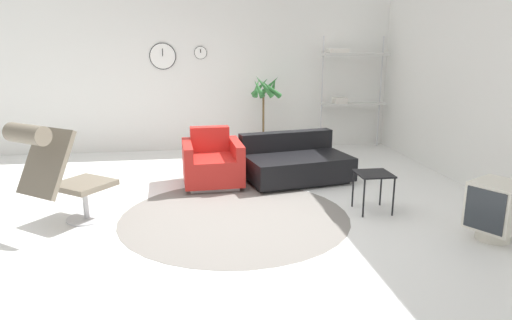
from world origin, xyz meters
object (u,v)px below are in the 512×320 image
lounge_chair (57,167)px  potted_plant (264,118)px  couch_low (295,164)px  shelf_unit (349,73)px  side_table (374,178)px  armchair_red (212,164)px  crt_television (496,209)px

lounge_chair → potted_plant: size_ratio=0.82×
couch_low → shelf_unit: size_ratio=0.77×
couch_low → potted_plant: bearing=-95.3°
couch_low → side_table: 1.52m
couch_low → lounge_chair: bearing=15.8°
shelf_unit → side_table: bearing=-103.8°
armchair_red → side_table: armchair_red is taller
crt_television → potted_plant: 4.35m
couch_low → side_table: bearing=102.3°
side_table → shelf_unit: (0.80, 3.27, 0.99)m
armchair_red → couch_low: 1.18m
couch_low → crt_television: couch_low is taller
shelf_unit → crt_television: bearing=-88.9°
armchair_red → couch_low: bearing=-179.8°
side_table → crt_television: (0.88, -0.94, -0.08)m
lounge_chair → crt_television: bearing=25.7°
armchair_red → side_table: size_ratio=1.91×
lounge_chair → crt_television: 4.42m
couch_low → potted_plant: (-0.17, 1.68, 0.41)m
armchair_red → crt_television: size_ratio=1.42×
armchair_red → potted_plant: bearing=-122.8°
side_table → potted_plant: bearing=104.2°
lounge_chair → side_table: bearing=38.1°
side_table → armchair_red: bearing=143.4°
potted_plant → crt_television: bearing=-67.5°
armchair_red → potted_plant: potted_plant is taller
lounge_chair → potted_plant: (2.65, 3.12, -0.03)m
armchair_red → couch_low: size_ratio=0.56×
armchair_red → shelf_unit: bearing=-145.8°
couch_low → side_table: size_ratio=3.44×
couch_low → shelf_unit: 2.62m
armchair_red → shelf_unit: size_ratio=0.43×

